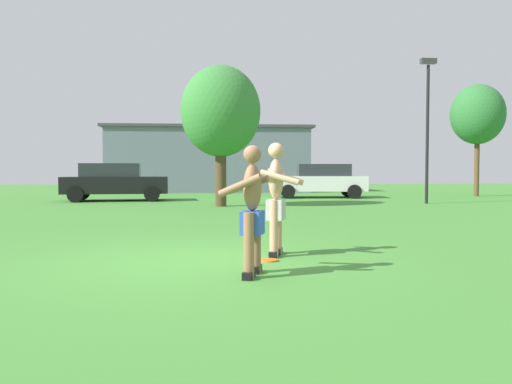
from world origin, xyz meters
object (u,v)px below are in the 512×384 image
tree_left_field (478,115)px  tree_right_field (221,112)px  player_near (252,208)px  lamp_post (428,115)px  player_in_gray (276,196)px  car_white_mid_lot (320,180)px  car_black_near_post (115,181)px  frisbee (269,260)px

tree_left_field → tree_right_field: size_ratio=1.10×
player_near → lamp_post: (7.78, 13.07, 2.60)m
player_in_gray → car_white_mid_lot: bearing=75.9°
player_near → car_black_near_post: size_ratio=0.36×
player_near → frisbee: size_ratio=6.23×
frisbee → tree_right_field: bearing=92.8°
lamp_post → car_black_near_post: bearing=167.5°
car_white_mid_lot → tree_right_field: 7.66m
player_near → tree_right_field: size_ratio=0.32×
car_black_near_post → frisbee: bearing=-71.5°
player_near → tree_right_field: bearing=91.0°
player_in_gray → tree_left_field: tree_left_field is taller
player_near → frisbee: 1.33m
frisbee → lamp_post: lamp_post is taller
lamp_post → tree_left_field: size_ratio=1.01×
player_in_gray → tree_right_field: bearing=93.7°
player_near → lamp_post: lamp_post is taller
player_in_gray → player_near: bearing=-108.3°
frisbee → tree_left_field: bearing=54.7°
car_black_near_post → tree_right_field: 6.30m
lamp_post → tree_right_field: lamp_post is taller
car_black_near_post → tree_left_field: size_ratio=0.81×
frisbee → tree_left_field: 21.51m
tree_right_field → lamp_post: bearing=6.5°
player_near → tree_left_field: size_ratio=0.29×
player_near → frisbee: bearing=72.0°
lamp_post → player_in_gray: bearing=-122.1°
car_white_mid_lot → lamp_post: 6.17m
player_in_gray → frisbee: bearing=-108.8°
player_near → tree_left_field: tree_left_field is taller
car_black_near_post → tree_left_field: 17.64m
car_black_near_post → tree_right_field: tree_right_field is taller
frisbee → tree_left_field: size_ratio=0.05×
frisbee → tree_left_field: (12.21, 17.26, 4.01)m
tree_left_field → tree_right_field: 14.14m
player_in_gray → tree_left_field: 20.89m
tree_left_field → tree_right_field: (-12.75, -6.09, -0.66)m
frisbee → lamp_post: (7.46, 12.08, 3.43)m
player_in_gray → car_black_near_post: size_ratio=0.39×
player_in_gray → car_black_near_post: bearing=109.6°
tree_left_field → car_white_mid_lot: bearing=-175.5°
player_near → player_in_gray: (0.48, 1.46, 0.07)m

